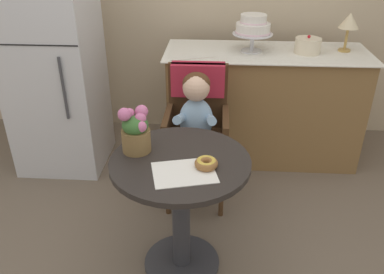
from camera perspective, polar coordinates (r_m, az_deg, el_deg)
ground_plane at (r=2.48m, az=-1.45°, el=-17.51°), size 8.00×8.00×0.00m
cafe_table at (r=2.14m, az=-1.61°, el=-8.05°), size 0.72×0.72×0.72m
wicker_chair at (r=2.70m, az=0.73°, el=3.48°), size 0.42×0.45×0.95m
seated_child at (r=2.54m, az=0.55°, el=2.77°), size 0.27×0.32×0.73m
paper_napkin at (r=1.92m, az=-1.13°, el=-5.09°), size 0.34×0.29×0.00m
donut_front at (r=1.95m, az=2.05°, el=-3.72°), size 0.12×0.12×0.05m
flower_vase at (r=2.06m, az=-8.05°, el=0.98°), size 0.15×0.15×0.25m
display_counter at (r=3.31m, az=10.02°, el=4.48°), size 1.56×0.62×0.90m
tiered_cake_stand at (r=3.10m, az=8.70°, el=15.22°), size 0.30×0.30×0.28m
round_layer_cake at (r=3.18m, az=16.19°, el=12.41°), size 0.19×0.19×0.14m
table_lamp at (r=3.28m, az=21.52°, el=14.97°), size 0.15×0.15×0.28m
refrigerator at (r=3.20m, az=-19.17°, el=10.07°), size 0.64×0.63×1.70m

